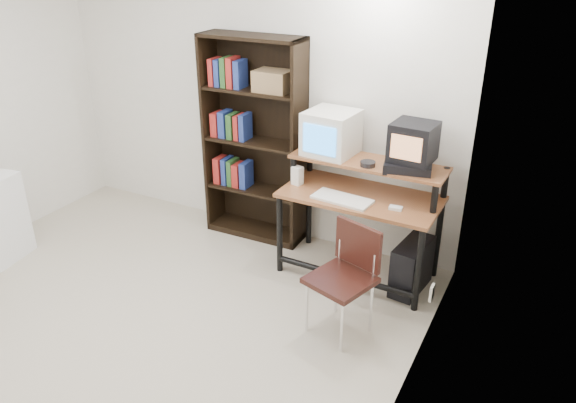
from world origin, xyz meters
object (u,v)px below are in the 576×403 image
at_px(crt_tv, 413,142).
at_px(pc_tower, 412,266).
at_px(computer_desk, 361,198).
at_px(bookshelf, 255,138).
at_px(crt_monitor, 331,133).
at_px(school_chair, 347,269).

distance_m(crt_tv, pc_tower, 1.01).
relative_size(computer_desk, bookshelf, 0.68).
relative_size(pc_tower, bookshelf, 0.24).
bearing_deg(crt_monitor, school_chair, -54.28).
height_order(computer_desk, bookshelf, bookshelf).
bearing_deg(crt_tv, crt_monitor, -178.56).
bearing_deg(crt_monitor, pc_tower, -7.41).
distance_m(crt_tv, bookshelf, 1.50).
bearing_deg(school_chair, crt_monitor, 138.43).
relative_size(pc_tower, school_chair, 0.56).
bearing_deg(pc_tower, crt_monitor, 174.74).
relative_size(school_chair, bookshelf, 0.43).
height_order(crt_monitor, pc_tower, crt_monitor).
relative_size(computer_desk, pc_tower, 2.85).
xyz_separation_m(pc_tower, bookshelf, (-1.61, 0.28, 0.75)).
relative_size(crt_tv, pc_tower, 0.76).
bearing_deg(school_chair, pc_tower, 85.25).
relative_size(crt_tv, school_chair, 0.42).
bearing_deg(computer_desk, crt_monitor, 159.64).
bearing_deg(computer_desk, pc_tower, -4.49).
bearing_deg(pc_tower, school_chair, -105.32).
bearing_deg(computer_desk, school_chair, -75.11).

